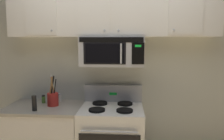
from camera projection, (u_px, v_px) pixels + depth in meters
back_wall at (114, 67)px, 2.97m from camera, size 5.20×0.10×2.70m
over_range_microwave at (112, 51)px, 2.69m from camera, size 0.76×0.43×0.35m
upper_cabinets at (112, 14)px, 2.67m from camera, size 2.50×0.36×0.55m
counter_segment at (46, 140)px, 2.79m from camera, size 0.93×0.65×0.90m
utensil_crock_red at (53, 98)px, 2.73m from camera, size 0.14×0.14×0.39m
salt_shaker at (60, 97)px, 2.93m from camera, size 0.04×0.04×0.11m
pepper_mill at (34, 103)px, 2.53m from camera, size 0.05×0.05×0.18m
spice_jar at (44, 99)px, 2.86m from camera, size 0.04×0.04×0.10m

